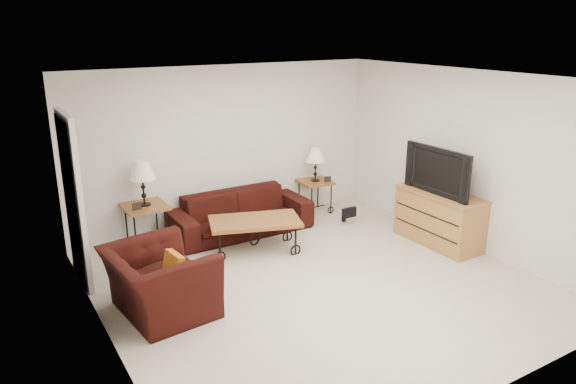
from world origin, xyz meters
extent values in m
plane|color=beige|center=(0.00, 0.00, 0.00)|extent=(5.00, 5.00, 0.00)
cube|color=silver|center=(0.00, 2.50, 1.25)|extent=(5.00, 0.02, 2.50)
cube|color=silver|center=(0.00, -2.50, 1.25)|extent=(5.00, 0.02, 2.50)
cube|color=silver|center=(-2.50, 0.00, 1.25)|extent=(0.02, 5.00, 2.50)
cube|color=silver|center=(2.50, 0.00, 1.25)|extent=(0.02, 5.00, 2.50)
plane|color=white|center=(0.00, 0.00, 2.50)|extent=(5.00, 5.00, 0.00)
cube|color=black|center=(-2.47, 1.65, 1.02)|extent=(0.08, 0.94, 2.04)
imported|color=black|center=(-0.04, 2.02, 0.31)|extent=(2.15, 0.84, 0.63)
cube|color=brown|center=(-1.45, 2.20, 0.32)|extent=(0.60, 0.60, 0.64)
cube|color=brown|center=(1.44, 2.20, 0.28)|extent=(0.56, 0.56, 0.56)
cube|color=black|center=(-1.60, 2.05, 0.69)|extent=(0.13, 0.04, 0.11)
cube|color=black|center=(1.59, 2.05, 0.61)|extent=(0.11, 0.05, 0.09)
cube|color=brown|center=(-0.18, 1.29, 0.23)|extent=(1.40, 1.04, 0.47)
imported|color=black|center=(-1.88, 0.33, 0.37)|extent=(1.12, 1.25, 0.75)
cube|color=#BB5A18|center=(-1.72, 0.28, 0.52)|extent=(0.12, 0.35, 0.34)
cube|color=#A87E3E|center=(2.23, 0.15, 0.39)|extent=(0.54, 1.29, 0.78)
imported|color=black|center=(2.21, 0.15, 1.11)|extent=(0.15, 1.16, 0.67)
ellipsoid|color=black|center=(1.59, 1.57, 0.25)|extent=(0.39, 0.30, 0.49)
camera|label=1|loc=(-3.43, -4.95, 3.07)|focal=33.51mm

